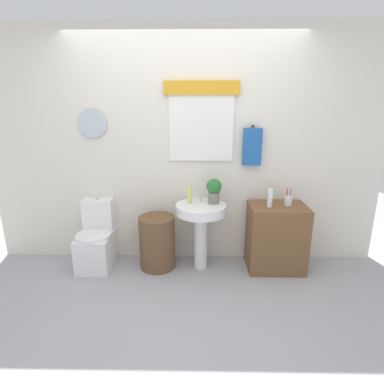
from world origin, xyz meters
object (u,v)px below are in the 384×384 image
object	(u,v)px
toilet	(97,241)
potted_plant	(214,190)
toothbrush_cup	(288,201)
laundry_hamper	(157,242)
soap_bottle	(190,195)
wooden_cabinet	(276,237)
pedestal_sink	(201,220)
lotion_bottle	(270,198)

from	to	relation	value
toilet	potted_plant	world-z (taller)	potted_plant
toilet	potted_plant	distance (m)	1.45
toilet	toothbrush_cup	distance (m)	2.17
toilet	laundry_hamper	distance (m)	0.69
soap_bottle	toothbrush_cup	bearing A→B (deg)	-1.63
wooden_cabinet	potted_plant	world-z (taller)	potted_plant
soap_bottle	laundry_hamper	bearing A→B (deg)	-172.19
soap_bottle	potted_plant	xyz separation A→B (m)	(0.26, 0.01, 0.05)
laundry_hamper	pedestal_sink	size ratio (longest dim) A/B	0.80
wooden_cabinet	potted_plant	size ratio (longest dim) A/B	2.70
toilet	pedestal_sink	bearing A→B (deg)	-1.78
toilet	lotion_bottle	xyz separation A→B (m)	(1.90, -0.08, 0.54)
potted_plant	toilet	bearing A→B (deg)	-178.97
laundry_hamper	toothbrush_cup	distance (m)	1.50
wooden_cabinet	soap_bottle	bearing A→B (deg)	176.99
toilet	toothbrush_cup	size ratio (longest dim) A/B	4.14
wooden_cabinet	toothbrush_cup	size ratio (longest dim) A/B	3.97
potted_plant	toothbrush_cup	xyz separation A→B (m)	(0.80, -0.04, -0.11)
soap_bottle	potted_plant	world-z (taller)	potted_plant
lotion_bottle	toothbrush_cup	size ratio (longest dim) A/B	1.06
laundry_hamper	soap_bottle	xyz separation A→B (m)	(0.36, 0.05, 0.54)
wooden_cabinet	toothbrush_cup	world-z (taller)	toothbrush_cup
soap_bottle	lotion_bottle	distance (m)	0.85
toothbrush_cup	toilet	bearing A→B (deg)	179.55
laundry_hamper	pedestal_sink	world-z (taller)	pedestal_sink
wooden_cabinet	pedestal_sink	bearing A→B (deg)	180.00
wooden_cabinet	soap_bottle	xyz separation A→B (m)	(-0.95, 0.05, 0.47)
toilet	soap_bottle	size ratio (longest dim) A/B	3.89
toilet	wooden_cabinet	bearing A→B (deg)	-1.04
pedestal_sink	potted_plant	size ratio (longest dim) A/B	2.72
pedestal_sink	wooden_cabinet	bearing A→B (deg)	0.00
toilet	potted_plant	bearing A→B (deg)	1.03
lotion_bottle	toothbrush_cup	world-z (taller)	lotion_bottle
laundry_hamper	potted_plant	distance (m)	0.87
toothbrush_cup	potted_plant	bearing A→B (deg)	177.12
wooden_cabinet	toothbrush_cup	xyz separation A→B (m)	(0.11, 0.02, 0.42)
laundry_hamper	lotion_bottle	bearing A→B (deg)	-1.89
pedestal_sink	wooden_cabinet	world-z (taller)	pedestal_sink
soap_bottle	lotion_bottle	size ratio (longest dim) A/B	1.01
toilet	toothbrush_cup	world-z (taller)	toothbrush_cup
pedestal_sink	soap_bottle	world-z (taller)	soap_bottle
toilet	pedestal_sink	xyz separation A→B (m)	(1.17, -0.04, 0.28)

